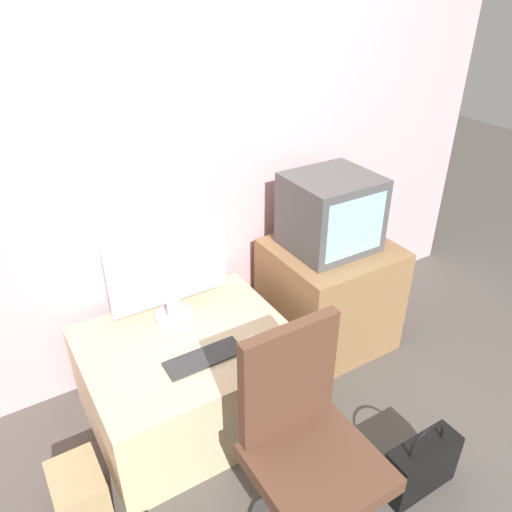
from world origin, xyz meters
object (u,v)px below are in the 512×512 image
object	(u,v)px
crt_tv	(331,213)
handbag	(421,465)
main_monitor	(170,273)
cardboard_box_lower	(79,492)
office_chair	(307,459)
mouse	(252,339)
keyboard	(204,358)

from	to	relation	value
crt_tv	handbag	xyz separation A→B (m)	(-0.27, -1.07, -0.74)
main_monitor	cardboard_box_lower	size ratio (longest dim) A/B	2.31
crt_tv	cardboard_box_lower	distance (m)	1.83
main_monitor	office_chair	size ratio (longest dim) A/B	0.64
main_monitor	crt_tv	distance (m)	0.95
main_monitor	crt_tv	bearing A→B (deg)	-4.89
mouse	office_chair	distance (m)	0.65
main_monitor	mouse	size ratio (longest dim) A/B	10.08
keyboard	mouse	xyz separation A→B (m)	(0.26, -0.01, 0.01)
keyboard	cardboard_box_lower	bearing A→B (deg)	-172.22
office_chair	mouse	bearing A→B (deg)	78.15
keyboard	handbag	xyz separation A→B (m)	(0.67, -0.78, -0.35)
cardboard_box_lower	office_chair	bearing A→B (deg)	-34.86
mouse	handbag	xyz separation A→B (m)	(0.42, -0.77, -0.36)
mouse	crt_tv	world-z (taller)	crt_tv
main_monitor	crt_tv	size ratio (longest dim) A/B	1.33
main_monitor	office_chair	bearing A→B (deg)	-83.52
mouse	cardboard_box_lower	world-z (taller)	mouse
office_chair	cardboard_box_lower	size ratio (longest dim) A/B	3.58
main_monitor	mouse	bearing A→B (deg)	-56.77
mouse	crt_tv	bearing A→B (deg)	23.44
keyboard	mouse	bearing A→B (deg)	-1.54
keyboard	crt_tv	world-z (taller)	crt_tv
crt_tv	office_chair	distance (m)	1.33
mouse	office_chair	size ratio (longest dim) A/B	0.06
mouse	cardboard_box_lower	xyz separation A→B (m)	(-0.92, -0.08, -0.39)
keyboard	cardboard_box_lower	size ratio (longest dim) A/B	1.38
office_chair	cardboard_box_lower	bearing A→B (deg)	145.14
crt_tv	handbag	size ratio (longest dim) A/B	1.19
main_monitor	cardboard_box_lower	world-z (taller)	main_monitor
crt_tv	handbag	bearing A→B (deg)	-104.28
office_chair	handbag	xyz separation A→B (m)	(0.55, -0.14, -0.27)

